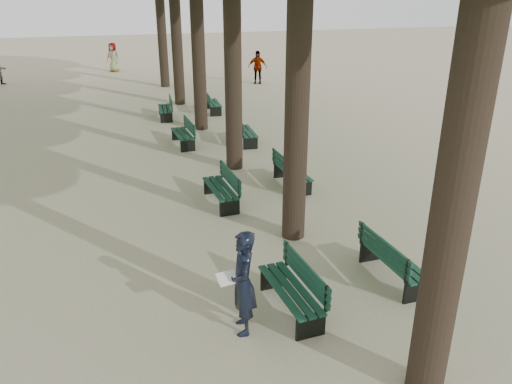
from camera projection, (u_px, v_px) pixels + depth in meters
name	position (u px, v px, depth m)	size (l,w,h in m)	color
ground	(277.00, 325.00, 8.47)	(120.00, 120.00, 0.00)	tan
bench_left_0	(291.00, 298.00, 8.74)	(0.66, 1.83, 0.92)	black
bench_left_1	(221.00, 194.00, 13.14)	(0.63, 1.82, 0.92)	black
bench_left_2	(183.00, 138.00, 18.06)	(0.63, 1.82, 0.92)	black
bench_left_3	(165.00, 112.00, 21.87)	(0.74, 1.85, 0.92)	black
bench_right_0	(393.00, 267.00, 9.69)	(0.60, 1.81, 0.92)	black
bench_right_1	(292.00, 177.00, 14.32)	(0.59, 1.81, 0.92)	black
bench_right_2	(246.00, 136.00, 18.35)	(0.72, 1.84, 0.92)	black
bench_right_3	(213.00, 107.00, 22.94)	(0.71, 1.84, 0.92)	black
man_with_map	(243.00, 283.00, 8.01)	(0.67, 0.77, 1.81)	black
pedestrian_a	(0.00, 70.00, 29.35)	(0.83, 0.34, 1.70)	#262628
pedestrian_c	(257.00, 67.00, 29.71)	(1.13, 0.38, 1.92)	#262628
pedestrian_d	(113.00, 57.00, 34.06)	(0.94, 0.38, 1.92)	#262628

